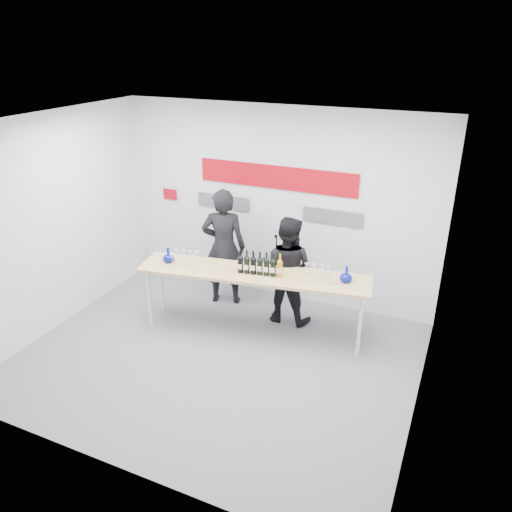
# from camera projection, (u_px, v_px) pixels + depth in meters

# --- Properties ---
(ground) EXTENTS (5.00, 5.00, 0.00)m
(ground) POSITION_uv_depth(u_px,v_px,m) (217.00, 358.00, 6.55)
(ground) COLOR slate
(ground) RESTS_ON ground
(back_wall) EXTENTS (5.00, 0.04, 3.00)m
(back_wall) POSITION_uv_depth(u_px,v_px,m) (276.00, 206.00, 7.61)
(back_wall) COLOR silver
(back_wall) RESTS_ON ground
(signage) EXTENTS (3.38, 0.02, 0.79)m
(signage) POSITION_uv_depth(u_px,v_px,m) (272.00, 186.00, 7.48)
(signage) COLOR #A50711
(signage) RESTS_ON back_wall
(tasting_table) EXTENTS (3.23, 1.15, 0.95)m
(tasting_table) POSITION_uv_depth(u_px,v_px,m) (253.00, 277.00, 6.77)
(tasting_table) COLOR #D9B374
(tasting_table) RESTS_ON ground
(wine_bottles) EXTENTS (0.62, 0.18, 0.33)m
(wine_bottles) POSITION_uv_depth(u_px,v_px,m) (260.00, 263.00, 6.61)
(wine_bottles) COLOR black
(wine_bottles) RESTS_ON tasting_table
(decanter_left) EXTENTS (0.16, 0.16, 0.21)m
(decanter_left) POSITION_uv_depth(u_px,v_px,m) (168.00, 255.00, 7.00)
(decanter_left) COLOR navy
(decanter_left) RESTS_ON tasting_table
(decanter_right) EXTENTS (0.16, 0.16, 0.21)m
(decanter_right) POSITION_uv_depth(u_px,v_px,m) (346.00, 274.00, 6.44)
(decanter_right) COLOR navy
(decanter_right) RESTS_ON tasting_table
(glasses_left) EXTENTS (0.39, 0.27, 0.18)m
(glasses_left) POSITION_uv_depth(u_px,v_px,m) (185.00, 259.00, 6.92)
(glasses_left) COLOR silver
(glasses_left) RESTS_ON tasting_table
(glasses_right) EXTENTS (0.49, 0.27, 0.18)m
(glasses_right) POSITION_uv_depth(u_px,v_px,m) (319.00, 274.00, 6.49)
(glasses_right) COLOR silver
(glasses_right) RESTS_ON tasting_table
(presenter_left) EXTENTS (0.78, 0.63, 1.84)m
(presenter_left) POSITION_uv_depth(u_px,v_px,m) (224.00, 247.00, 7.60)
(presenter_left) COLOR black
(presenter_left) RESTS_ON ground
(presenter_right) EXTENTS (0.79, 0.61, 1.60)m
(presenter_right) POSITION_uv_depth(u_px,v_px,m) (287.00, 270.00, 7.15)
(presenter_right) COLOR black
(presenter_right) RESTS_ON ground
(mic_stand) EXTENTS (0.16, 0.16, 1.37)m
(mic_stand) POSITION_uv_depth(u_px,v_px,m) (275.00, 295.00, 7.27)
(mic_stand) COLOR black
(mic_stand) RESTS_ON ground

